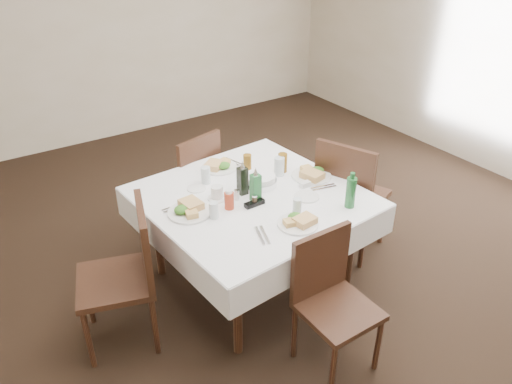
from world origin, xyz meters
TOP-DOWN VIEW (x-y plane):
  - ground_plane at (0.00, 0.00)m, footprint 7.00×7.00m
  - room_shell at (0.00, 0.00)m, footprint 6.04×7.04m
  - dining_table at (-0.20, 0.17)m, footprint 1.53×1.53m
  - chair_north at (-0.25, 1.02)m, footprint 0.55×0.55m
  - chair_south at (-0.21, -0.71)m, footprint 0.42×0.42m
  - chair_east at (0.63, 0.06)m, footprint 0.63×0.63m
  - chair_west at (-1.16, 0.12)m, footprint 0.59×0.59m
  - meal_north at (-0.19, 0.66)m, footprint 0.28×0.28m
  - meal_south at (-0.16, -0.31)m, footprint 0.26×0.26m
  - meal_east at (0.33, 0.15)m, footprint 0.30×0.30m
  - meal_west at (-0.68, 0.21)m, footprint 0.29×0.29m
  - side_plate_a at (-0.49, 0.47)m, footprint 0.14×0.14m
  - side_plate_b at (0.10, -0.07)m, footprint 0.17×0.17m
  - water_n at (-0.38, 0.51)m, footprint 0.07×0.07m
  - water_s at (-0.08, -0.19)m, footprint 0.06×0.06m
  - water_e at (0.14, 0.32)m, footprint 0.08×0.08m
  - water_w at (-0.57, 0.07)m, footprint 0.06×0.06m
  - iced_tea_a at (-0.02, 0.51)m, footprint 0.06×0.06m
  - iced_tea_b at (0.19, 0.35)m, footprint 0.07×0.07m
  - bread_basket at (-0.07, 0.26)m, footprint 0.25×0.25m
  - oil_cruet_dark at (-0.24, 0.23)m, footprint 0.06×0.06m
  - oil_cruet_green at (-0.22, 0.10)m, footprint 0.06×0.06m
  - ketchup_bottle at (-0.42, 0.11)m, footprint 0.07×0.07m
  - salt_shaker at (-0.32, 0.18)m, footprint 0.03×0.03m
  - pepper_shaker at (-0.26, 0.05)m, footprint 0.03×0.03m
  - coffee_mug at (-0.43, 0.27)m, footprint 0.14×0.13m
  - sunglasses at (-0.26, 0.05)m, footprint 0.15×0.05m
  - green_bottle at (0.27, -0.32)m, footprint 0.07×0.07m
  - sugar_caddy at (0.19, 0.06)m, footprint 0.08×0.04m
  - cutlery_n at (-0.05, 0.70)m, footprint 0.09×0.20m
  - cutlery_s at (-0.42, -0.28)m, footprint 0.11×0.21m
  - cutlery_e at (0.29, -0.03)m, footprint 0.20×0.09m
  - cutlery_w at (-0.73, 0.31)m, footprint 0.20×0.05m

SIDE VIEW (x-z plane):
  - ground_plane at x=0.00m, z-range 0.00..0.00m
  - chair_south at x=-0.21m, z-range 0.06..0.96m
  - chair_north at x=-0.25m, z-range 0.07..1.01m
  - chair_west at x=-1.16m, z-range 0.07..1.06m
  - chair_east at x=0.63m, z-range 0.07..1.09m
  - dining_table at x=-0.20m, z-range 0.31..1.07m
  - cutlery_n at x=-0.05m, z-range 0.76..0.77m
  - cutlery_w at x=-0.73m, z-range 0.76..0.77m
  - cutlery_e at x=0.29m, z-range 0.76..0.77m
  - cutlery_s at x=-0.42m, z-range 0.76..0.77m
  - side_plate_a at x=-0.49m, z-range 0.76..0.77m
  - side_plate_b at x=0.10m, z-range 0.76..0.78m
  - sunglasses at x=-0.26m, z-range 0.76..0.79m
  - sugar_caddy at x=0.19m, z-range 0.76..0.80m
  - meal_south at x=-0.16m, z-range 0.76..0.81m
  - meal_north at x=-0.19m, z-range 0.76..0.82m
  - meal_west at x=-0.68m, z-range 0.76..0.82m
  - meal_east at x=0.33m, z-range 0.75..0.82m
  - bread_basket at x=-0.07m, z-range 0.76..0.84m
  - salt_shaker at x=-0.32m, z-range 0.76..0.84m
  - pepper_shaker at x=-0.26m, z-range 0.76..0.84m
  - coffee_mug at x=-0.43m, z-range 0.76..0.86m
  - water_s at x=-0.08m, z-range 0.76..0.87m
  - water_w at x=-0.57m, z-range 0.76..0.88m
  - water_n at x=-0.38m, z-range 0.76..0.89m
  - iced_tea_a at x=-0.02m, z-range 0.76..0.89m
  - ketchup_bottle at x=-0.42m, z-range 0.76..0.90m
  - water_e at x=0.14m, z-range 0.76..0.91m
  - iced_tea_b at x=0.19m, z-range 0.76..0.91m
  - oil_cruet_green at x=-0.22m, z-range 0.74..1.00m
  - oil_cruet_dark at x=-0.24m, z-range 0.74..1.00m
  - green_bottle at x=0.27m, z-range 0.75..1.01m
  - room_shell at x=0.00m, z-range 0.31..3.11m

